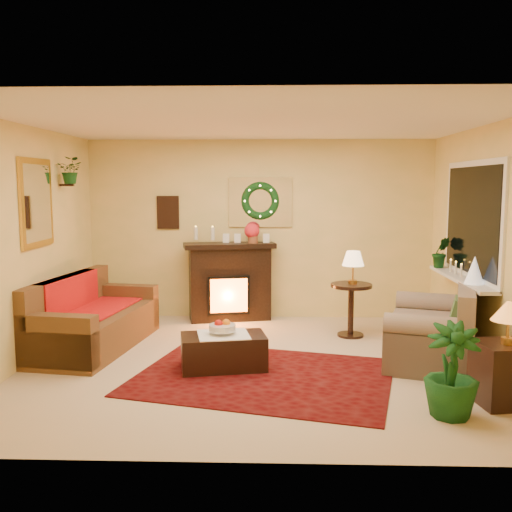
{
  "coord_description": "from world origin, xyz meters",
  "views": [
    {
      "loc": [
        0.21,
        -6.07,
        1.96
      ],
      "look_at": [
        0.0,
        0.35,
        1.15
      ],
      "focal_mm": 40.0,
      "sensor_mm": 36.0,
      "label": 1
    }
  ],
  "objects_px": {
    "end_table_square": "(503,375)",
    "coffee_table": "(223,350)",
    "side_table_round": "(351,312)",
    "loveseat": "(431,323)",
    "sofa": "(95,313)",
    "fireplace": "(230,282)"
  },
  "relations": [
    {
      "from": "sofa",
      "to": "end_table_square",
      "type": "xyz_separation_m",
      "value": [
        4.2,
        -1.64,
        -0.16
      ]
    },
    {
      "from": "side_table_round",
      "to": "fireplace",
      "type": "bearing_deg",
      "value": 152.37
    },
    {
      "from": "sofa",
      "to": "fireplace",
      "type": "relative_size",
      "value": 1.74
    },
    {
      "from": "side_table_round",
      "to": "sofa",
      "type": "bearing_deg",
      "value": -168.84
    },
    {
      "from": "sofa",
      "to": "loveseat",
      "type": "bearing_deg",
      "value": 3.17
    },
    {
      "from": "loveseat",
      "to": "side_table_round",
      "type": "height_order",
      "value": "loveseat"
    },
    {
      "from": "coffee_table",
      "to": "loveseat",
      "type": "bearing_deg",
      "value": -1.19
    },
    {
      "from": "fireplace",
      "to": "loveseat",
      "type": "height_order",
      "value": "fireplace"
    },
    {
      "from": "loveseat",
      "to": "side_table_round",
      "type": "relative_size",
      "value": 2.2
    },
    {
      "from": "sofa",
      "to": "side_table_round",
      "type": "bearing_deg",
      "value": 19.55
    },
    {
      "from": "sofa",
      "to": "fireplace",
      "type": "distance_m",
      "value": 2.11
    },
    {
      "from": "end_table_square",
      "to": "coffee_table",
      "type": "height_order",
      "value": "end_table_square"
    },
    {
      "from": "fireplace",
      "to": "end_table_square",
      "type": "xyz_separation_m",
      "value": [
        2.7,
        -3.12,
        -0.28
      ]
    },
    {
      "from": "end_table_square",
      "to": "side_table_round",
      "type": "bearing_deg",
      "value": 115.11
    },
    {
      "from": "end_table_square",
      "to": "coffee_table",
      "type": "bearing_deg",
      "value": 161.2
    },
    {
      "from": "fireplace",
      "to": "side_table_round",
      "type": "relative_size",
      "value": 1.67
    },
    {
      "from": "end_table_square",
      "to": "coffee_table",
      "type": "xyz_separation_m",
      "value": [
        -2.59,
        0.88,
        -0.06
      ]
    },
    {
      "from": "sofa",
      "to": "side_table_round",
      "type": "xyz_separation_m",
      "value": [
        3.14,
        0.62,
        -0.1
      ]
    },
    {
      "from": "loveseat",
      "to": "end_table_square",
      "type": "bearing_deg",
      "value": -59.23
    },
    {
      "from": "sofa",
      "to": "loveseat",
      "type": "distance_m",
      "value": 3.92
    },
    {
      "from": "loveseat",
      "to": "side_table_round",
      "type": "xyz_separation_m",
      "value": [
        -0.76,
        0.98,
        -0.09
      ]
    },
    {
      "from": "sofa",
      "to": "coffee_table",
      "type": "height_order",
      "value": "sofa"
    }
  ]
}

